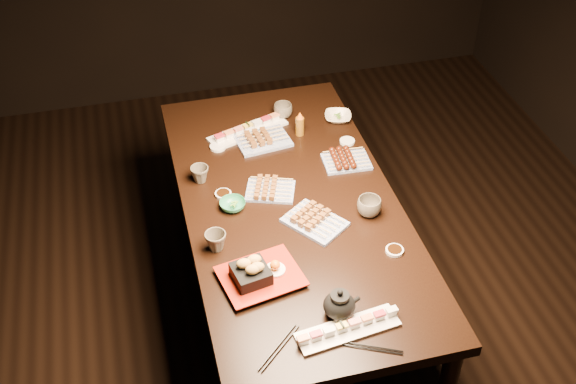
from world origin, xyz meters
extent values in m
plane|color=black|center=(0.00, 0.00, 0.00)|extent=(5.00, 5.00, 0.00)
cube|color=black|center=(-0.02, 0.30, 0.38)|extent=(1.27, 1.95, 0.75)
imported|color=#2B8455|center=(-0.27, 0.33, 0.77)|extent=(0.12, 0.12, 0.03)
imported|color=beige|center=(0.36, 0.85, 0.77)|extent=(0.16, 0.16, 0.03)
imported|color=#51493D|center=(-0.38, 0.10, 0.79)|extent=(0.10, 0.10, 0.08)
imported|color=#51493D|center=(0.27, 0.15, 0.79)|extent=(0.13, 0.13, 0.08)
imported|color=#51493D|center=(-0.37, 0.54, 0.79)|extent=(0.09, 0.09, 0.07)
imported|color=#51493D|center=(0.10, 0.94, 0.79)|extent=(0.10, 0.10, 0.07)
cylinder|color=brown|center=(0.14, 0.78, 0.81)|extent=(0.06, 0.06, 0.13)
cylinder|color=white|center=(-0.29, 0.42, 0.76)|extent=(0.09, 0.09, 0.01)
cylinder|color=white|center=(0.34, 0.66, 0.76)|extent=(0.08, 0.08, 0.01)
cylinder|color=white|center=(0.30, -0.09, 0.76)|extent=(0.08, 0.08, 0.01)
cylinder|color=white|center=(-0.26, 0.76, 0.76)|extent=(0.09, 0.09, 0.01)
camera|label=1|loc=(-0.61, -1.96, 2.75)|focal=45.00mm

